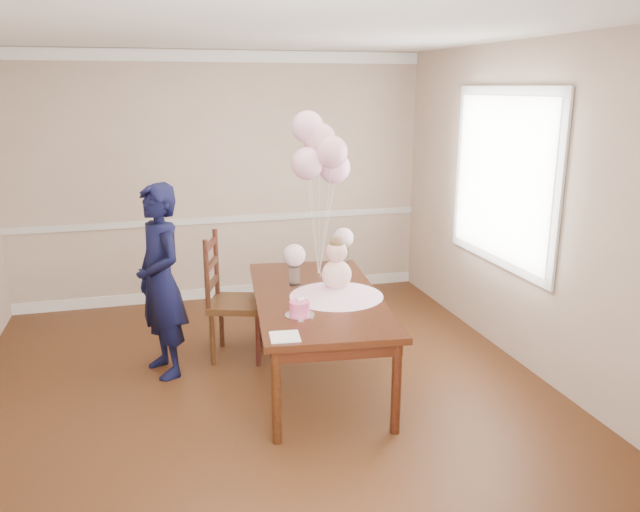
# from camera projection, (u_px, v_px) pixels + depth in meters

# --- Properties ---
(floor) EXTENTS (4.50, 5.00, 0.00)m
(floor) POSITION_uv_depth(u_px,v_px,m) (266.00, 398.00, 4.82)
(floor) COLOR #371C0D
(floor) RESTS_ON ground
(ceiling) EXTENTS (4.50, 5.00, 0.02)m
(ceiling) POSITION_uv_depth(u_px,v_px,m) (257.00, 27.00, 4.11)
(ceiling) COLOR white
(ceiling) RESTS_ON wall_back
(wall_back) EXTENTS (4.50, 0.02, 2.70)m
(wall_back) POSITION_uv_depth(u_px,v_px,m) (221.00, 179.00, 6.79)
(wall_back) COLOR tan
(wall_back) RESTS_ON floor
(wall_front) EXTENTS (4.50, 0.02, 2.70)m
(wall_front) POSITION_uv_depth(u_px,v_px,m) (391.00, 380.00, 2.14)
(wall_front) COLOR tan
(wall_front) RESTS_ON floor
(wall_right) EXTENTS (0.02, 5.00, 2.70)m
(wall_right) POSITION_uv_depth(u_px,v_px,m) (537.00, 211.00, 5.04)
(wall_right) COLOR tan
(wall_right) RESTS_ON floor
(chair_rail_trim) EXTENTS (4.50, 0.02, 0.07)m
(chair_rail_trim) POSITION_uv_depth(u_px,v_px,m) (223.00, 220.00, 6.90)
(chair_rail_trim) COLOR silver
(chair_rail_trim) RESTS_ON wall_back
(crown_molding) EXTENTS (4.50, 0.02, 0.12)m
(crown_molding) POSITION_uv_depth(u_px,v_px,m) (216.00, 56.00, 6.44)
(crown_molding) COLOR white
(crown_molding) RESTS_ON wall_back
(baseboard_trim) EXTENTS (4.50, 0.02, 0.12)m
(baseboard_trim) POSITION_uv_depth(u_px,v_px,m) (226.00, 292.00, 7.12)
(baseboard_trim) COLOR white
(baseboard_trim) RESTS_ON floor
(window_frame) EXTENTS (0.02, 1.66, 1.56)m
(window_frame) POSITION_uv_depth(u_px,v_px,m) (503.00, 178.00, 5.44)
(window_frame) COLOR silver
(window_frame) RESTS_ON wall_right
(window_blinds) EXTENTS (0.01, 1.50, 1.40)m
(window_blinds) POSITION_uv_depth(u_px,v_px,m) (501.00, 178.00, 5.44)
(window_blinds) COLOR white
(window_blinds) RESTS_ON wall_right
(dining_table_top) EXTENTS (1.19, 2.05, 0.05)m
(dining_table_top) POSITION_uv_depth(u_px,v_px,m) (317.00, 298.00, 4.94)
(dining_table_top) COLOR black
(dining_table_top) RESTS_ON table_leg_fl
(table_apron) EXTENTS (1.08, 1.94, 0.10)m
(table_apron) POSITION_uv_depth(u_px,v_px,m) (317.00, 306.00, 4.96)
(table_apron) COLOR black
(table_apron) RESTS_ON table_leg_fl
(table_leg_fl) EXTENTS (0.08, 0.08, 0.68)m
(table_leg_fl) POSITION_uv_depth(u_px,v_px,m) (276.00, 397.00, 4.12)
(table_leg_fl) COLOR black
(table_leg_fl) RESTS_ON floor
(table_leg_fr) EXTENTS (0.08, 0.08, 0.68)m
(table_leg_fr) POSITION_uv_depth(u_px,v_px,m) (396.00, 388.00, 4.24)
(table_leg_fr) COLOR black
(table_leg_fr) RESTS_ON floor
(table_leg_bl) EXTENTS (0.08, 0.08, 0.68)m
(table_leg_bl) POSITION_uv_depth(u_px,v_px,m) (260.00, 306.00, 5.83)
(table_leg_bl) COLOR black
(table_leg_bl) RESTS_ON floor
(table_leg_br) EXTENTS (0.08, 0.08, 0.68)m
(table_leg_br) POSITION_uv_depth(u_px,v_px,m) (345.00, 301.00, 5.95)
(table_leg_br) COLOR black
(table_leg_br) RESTS_ON floor
(baby_skirt) EXTENTS (0.82, 0.82, 0.10)m
(baby_skirt) POSITION_uv_depth(u_px,v_px,m) (336.00, 290.00, 4.90)
(baby_skirt) COLOR #FFBBDB
(baby_skirt) RESTS_ON dining_table_top
(baby_torso) EXTENTS (0.23, 0.23, 0.23)m
(baby_torso) POSITION_uv_depth(u_px,v_px,m) (337.00, 274.00, 4.87)
(baby_torso) COLOR #FFA1BD
(baby_torso) RESTS_ON baby_skirt
(baby_head) EXTENTS (0.17, 0.17, 0.17)m
(baby_head) POSITION_uv_depth(u_px,v_px,m) (337.00, 252.00, 4.82)
(baby_head) COLOR #E6AC9F
(baby_head) RESTS_ON baby_torso
(baby_hair) EXTENTS (0.12, 0.12, 0.12)m
(baby_hair) POSITION_uv_depth(u_px,v_px,m) (337.00, 244.00, 4.80)
(baby_hair) COLOR brown
(baby_hair) RESTS_ON baby_head
(cake_platter) EXTENTS (0.24, 0.24, 0.01)m
(cake_platter) POSITION_uv_depth(u_px,v_px,m) (300.00, 315.00, 4.49)
(cake_platter) COLOR silver
(cake_platter) RESTS_ON dining_table_top
(birthday_cake) EXTENTS (0.16, 0.16, 0.10)m
(birthday_cake) POSITION_uv_depth(u_px,v_px,m) (300.00, 308.00, 4.47)
(birthday_cake) COLOR #D84475
(birthday_cake) RESTS_ON cake_platter
(cake_flower_a) EXTENTS (0.03, 0.03, 0.03)m
(cake_flower_a) POSITION_uv_depth(u_px,v_px,m) (299.00, 300.00, 4.46)
(cake_flower_a) COLOR white
(cake_flower_a) RESTS_ON birthday_cake
(cake_flower_b) EXTENTS (0.03, 0.03, 0.03)m
(cake_flower_b) POSITION_uv_depth(u_px,v_px,m) (303.00, 299.00, 4.48)
(cake_flower_b) COLOR white
(cake_flower_b) RESTS_ON birthday_cake
(rose_vase_near) EXTENTS (0.11, 0.11, 0.16)m
(rose_vase_near) POSITION_uv_depth(u_px,v_px,m) (295.00, 275.00, 5.17)
(rose_vase_near) COLOR silver
(rose_vase_near) RESTS_ON dining_table_top
(roses_near) EXTENTS (0.19, 0.19, 0.19)m
(roses_near) POSITION_uv_depth(u_px,v_px,m) (294.00, 255.00, 5.13)
(roses_near) COLOR beige
(roses_near) RESTS_ON rose_vase_near
(rose_vase_far) EXTENTS (0.11, 0.11, 0.16)m
(rose_vase_far) POSITION_uv_depth(u_px,v_px,m) (343.00, 256.00, 5.76)
(rose_vase_far) COLOR silver
(rose_vase_far) RESTS_ON dining_table_top
(roses_far) EXTENTS (0.19, 0.19, 0.19)m
(roses_far) POSITION_uv_depth(u_px,v_px,m) (343.00, 238.00, 5.71)
(roses_far) COLOR silver
(roses_far) RESTS_ON rose_vase_far
(napkin) EXTENTS (0.22, 0.22, 0.01)m
(napkin) POSITION_uv_depth(u_px,v_px,m) (285.00, 337.00, 4.09)
(napkin) COLOR silver
(napkin) RESTS_ON dining_table_top
(balloon_weight) EXTENTS (0.04, 0.04, 0.02)m
(balloon_weight) POSITION_uv_depth(u_px,v_px,m) (319.00, 274.00, 5.46)
(balloon_weight) COLOR silver
(balloon_weight) RESTS_ON dining_table_top
(balloon_a) EXTENTS (0.27, 0.27, 0.27)m
(balloon_a) POSITION_uv_depth(u_px,v_px,m) (307.00, 164.00, 5.19)
(balloon_a) COLOR #F2ABCA
(balloon_a) RESTS_ON balloon_ribbon_a
(balloon_b) EXTENTS (0.27, 0.27, 0.27)m
(balloon_b) POSITION_uv_depth(u_px,v_px,m) (331.00, 152.00, 5.15)
(balloon_b) COLOR #DF9EAF
(balloon_b) RESTS_ON balloon_ribbon_b
(balloon_c) EXTENTS (0.27, 0.27, 0.27)m
(balloon_c) POSITION_uv_depth(u_px,v_px,m) (319.00, 139.00, 5.25)
(balloon_c) COLOR #DE9DAD
(balloon_c) RESTS_ON balloon_ribbon_c
(balloon_d) EXTENTS (0.27, 0.27, 0.27)m
(balloon_d) POSITION_uv_depth(u_px,v_px,m) (308.00, 127.00, 5.23)
(balloon_d) COLOR #F1AACF
(balloon_d) RESTS_ON balloon_ribbon_d
(balloon_e) EXTENTS (0.27, 0.27, 0.27)m
(balloon_e) POSITION_uv_depth(u_px,v_px,m) (334.00, 168.00, 5.31)
(balloon_e) COLOR #FFB4D9
(balloon_e) RESTS_ON balloon_ribbon_e
(balloon_ribbon_a) EXTENTS (0.09, 0.01, 0.81)m
(balloon_ribbon_a) POSITION_uv_depth(u_px,v_px,m) (313.00, 228.00, 5.34)
(balloon_ribbon_a) COLOR white
(balloon_ribbon_a) RESTS_ON balloon_weight
(balloon_ribbon_b) EXTENTS (0.09, 0.06, 0.91)m
(balloon_ribbon_b) POSITION_uv_depth(u_px,v_px,m) (325.00, 223.00, 5.32)
(balloon_ribbon_b) COLOR white
(balloon_ribbon_b) RESTS_ON balloon_weight
(balloon_ribbon_c) EXTENTS (0.03, 0.09, 1.01)m
(balloon_ribbon_c) POSITION_uv_depth(u_px,v_px,m) (319.00, 216.00, 5.37)
(balloon_ribbon_c) COLOR silver
(balloon_ribbon_c) RESTS_ON balloon_weight
(balloon_ribbon_d) EXTENTS (0.07, 0.11, 1.10)m
(balloon_ribbon_d) POSITION_uv_depth(u_px,v_px,m) (313.00, 210.00, 5.36)
(balloon_ribbon_d) COLOR silver
(balloon_ribbon_d) RESTS_ON balloon_weight
(balloon_ribbon_e) EXTENTS (0.14, 0.06, 0.76)m
(balloon_ribbon_e) POSITION_uv_depth(u_px,v_px,m) (327.00, 230.00, 5.41)
(balloon_ribbon_e) COLOR white
(balloon_ribbon_e) RESTS_ON balloon_weight
(dining_chair_seat) EXTENTS (0.60, 0.60, 0.05)m
(dining_chair_seat) POSITION_uv_depth(u_px,v_px,m) (238.00, 304.00, 5.45)
(dining_chair_seat) COLOR #3E2310
(dining_chair_seat) RESTS_ON chair_leg_fl
(chair_leg_fl) EXTENTS (0.05, 0.05, 0.47)m
(chair_leg_fl) POSITION_uv_depth(u_px,v_px,m) (212.00, 339.00, 5.33)
(chair_leg_fl) COLOR #3A200F
(chair_leg_fl) RESTS_ON floor
(chair_leg_fr) EXTENTS (0.05, 0.05, 0.47)m
(chair_leg_fr) POSITION_uv_depth(u_px,v_px,m) (258.00, 340.00, 5.32)
(chair_leg_fr) COLOR #37130F
(chair_leg_fr) RESTS_ON floor
(chair_leg_bl) EXTENTS (0.05, 0.05, 0.47)m
(chair_leg_bl) POSITION_uv_depth(u_px,v_px,m) (221.00, 323.00, 5.71)
(chair_leg_bl) COLOR #381B0F
(chair_leg_bl) RESTS_ON floor
(chair_leg_br) EXTENTS (0.05, 0.05, 0.47)m
(chair_leg_br) POSITION_uv_depth(u_px,v_px,m) (264.00, 323.00, 5.69)
(chair_leg_br) COLOR #321B0D
(chair_leg_br) RESTS_ON floor
(chair_back_post_l) EXTENTS (0.05, 0.05, 0.61)m
(chair_back_post_l) POSITION_uv_depth(u_px,v_px,m) (207.00, 275.00, 5.18)
(chair_back_post_l) COLOR #33190E
(chair_back_post_l) RESTS_ON dining_chair_seat
(chair_back_post_r) EXTENTS (0.05, 0.05, 0.61)m
(chair_back_post_r) POSITION_uv_depth(u_px,v_px,m) (216.00, 263.00, 5.56)
(chair_back_post_r) COLOR #36170E
(chair_back_post_r) RESTS_ON dining_chair_seat
(chair_slat_low) EXTENTS (0.16, 0.42, 0.05)m
(chair_slat_low) POSITION_uv_depth(u_px,v_px,m) (212.00, 283.00, 5.41)
(chair_slat_low) COLOR #341A0E
(chair_slat_low) RESTS_ON dining_chair_seat
(chair_slat_mid) EXTENTS (0.16, 0.42, 0.05)m
(chair_slat_mid) POSITION_uv_depth(u_px,v_px,m) (211.00, 264.00, 5.36)
(chair_slat_mid) COLOR #36190E
(chair_slat_mid) RESTS_ON dining_chair_seat
(chair_slat_top) EXTENTS (0.16, 0.42, 0.05)m
(chair_slat_top) POSITION_uv_depth(u_px,v_px,m) (211.00, 244.00, 5.31)
(chair_slat_top) COLOR #35130E
(chair_slat_top) RESTS_ON dining_chair_seat
(woman) EXTENTS (0.57, 0.68, 1.60)m
(woman) POSITION_uv_depth(u_px,v_px,m) (160.00, 281.00, 5.05)
(woman) COLOR black
(woman) RESTS_ON floor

